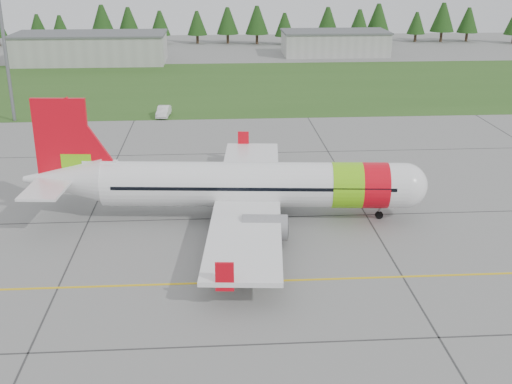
{
  "coord_description": "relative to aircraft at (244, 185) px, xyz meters",
  "views": [
    {
      "loc": [
        -3.6,
        -33.24,
        22.32
      ],
      "look_at": [
        -0.24,
        17.04,
        3.57
      ],
      "focal_mm": 45.0,
      "sensor_mm": 36.0,
      "label": 1
    }
  ],
  "objects": [
    {
      "name": "service_van",
      "position": [
        -9.85,
        39.01,
        -0.78
      ],
      "size": [
        1.77,
        1.69,
        4.7
      ],
      "primitive_type": "imported",
      "rotation": [
        0.0,
        0.0,
        -0.09
      ],
      "color": "silver",
      "rests_on": "ground"
    },
    {
      "name": "treeline",
      "position": [
        1.11,
        117.89,
        1.87
      ],
      "size": [
        160.0,
        8.0,
        10.0
      ],
      "primitive_type": null,
      "color": "#1C3F14",
      "rests_on": "ground"
    },
    {
      "name": "hangar_east",
      "position": [
        26.11,
        97.89,
        -0.53
      ],
      "size": [
        24.0,
        12.0,
        5.2
      ],
      "primitive_type": "cube",
      "color": "#A8A8A3",
      "rests_on": "ground"
    },
    {
      "name": "aircraft",
      "position": [
        0.0,
        0.0,
        0.0
      ],
      "size": [
        35.82,
        33.12,
        10.85
      ],
      "rotation": [
        0.0,
        0.0,
        -0.09
      ],
      "color": "white",
      "rests_on": "ground"
    },
    {
      "name": "ground",
      "position": [
        1.11,
        -20.11,
        -3.13
      ],
      "size": [
        320.0,
        320.0,
        0.0
      ],
      "primitive_type": "plane",
      "color": "gray",
      "rests_on": "ground"
    },
    {
      "name": "hangar_west",
      "position": [
        -28.89,
        89.89,
        -0.13
      ],
      "size": [
        32.0,
        14.0,
        6.0
      ],
      "primitive_type": "cube",
      "color": "#A8A8A3",
      "rests_on": "ground"
    },
    {
      "name": "taxi_guideline",
      "position": [
        1.11,
        -12.11,
        -3.12
      ],
      "size": [
        120.0,
        0.25,
        0.02
      ],
      "primitive_type": "cube",
      "color": "gold",
      "rests_on": "ground"
    },
    {
      "name": "grass_strip",
      "position": [
        1.11,
        61.89,
        -3.11
      ],
      "size": [
        320.0,
        50.0,
        0.03
      ],
      "primitive_type": "cube",
      "color": "#30561E",
      "rests_on": "ground"
    },
    {
      "name": "floodlight_mast",
      "position": [
        -30.89,
        37.89,
        6.87
      ],
      "size": [
        0.5,
        0.5,
        20.0
      ],
      "primitive_type": "cylinder",
      "color": "slate",
      "rests_on": "ground"
    }
  ]
}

